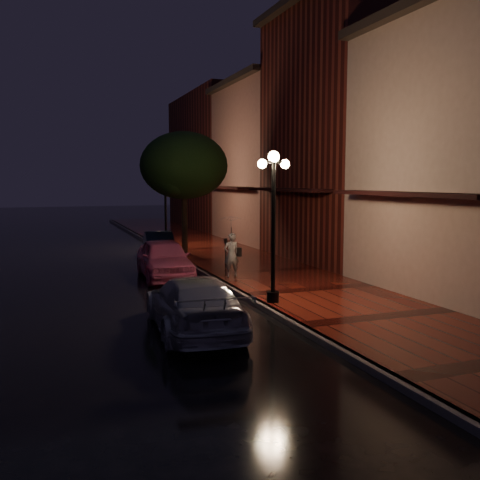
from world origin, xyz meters
name	(u,v)px	position (x,y,z in m)	size (l,w,h in m)	color
ground	(210,278)	(0.00, 0.00, 0.00)	(120.00, 120.00, 0.00)	black
sidewalk	(265,273)	(2.25, 0.00, 0.07)	(4.50, 60.00, 0.15)	#4E120D
curb	(210,276)	(0.00, 0.00, 0.07)	(0.25, 60.00, 0.15)	#595451
storefront_mid	(347,138)	(7.00, 2.00, 5.50)	(5.00, 8.00, 11.00)	#511914
storefront_far	(273,166)	(7.00, 10.00, 4.50)	(5.00, 8.00, 9.00)	#8C5951
storefront_extra	(220,163)	(7.00, 20.00, 5.00)	(5.00, 12.00, 10.00)	#511914
streetlamp_near	(273,217)	(0.35, -5.00, 2.60)	(0.96, 0.36, 4.31)	black
streetlamp_far	(165,200)	(0.35, 9.00, 2.60)	(0.96, 0.36, 4.31)	black
street_tree	(184,168)	(0.61, 5.99, 4.24)	(4.16, 4.16, 5.80)	black
pink_car	(164,259)	(-1.58, 0.62, 0.74)	(1.74, 4.33, 1.48)	#CF557E
navy_car	(159,244)	(-0.60, 6.24, 0.61)	(1.29, 3.70, 1.22)	black
silver_car	(194,304)	(-2.46, -6.69, 0.68)	(1.91, 4.70, 1.36)	#AEADB5
woman_with_umbrella	(231,236)	(0.60, -0.72, 1.63)	(0.93, 0.95, 2.24)	white
parking_meter	(226,250)	(1.00, 1.09, 0.88)	(0.13, 0.11, 1.21)	black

